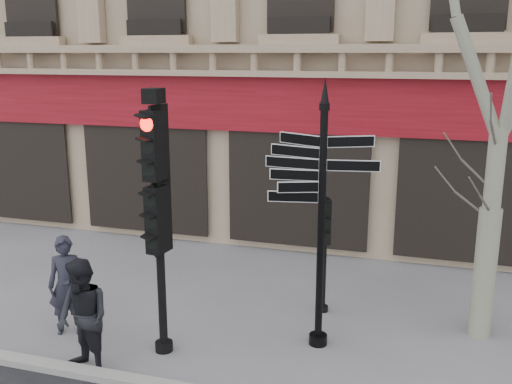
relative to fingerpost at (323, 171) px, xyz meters
The scene contains 6 objects.
ground 3.31m from the fingerpost, 156.24° to the right, with size 80.00×80.00×0.00m, color slate.
fingerpost is the anchor object (origin of this frame).
traffic_signal_main 2.57m from the fingerpost, 158.38° to the right, with size 0.50×0.39×4.25m.
traffic_signal_secondary 1.91m from the fingerpost, 96.96° to the left, with size 0.44×0.38×2.20m.
pedestrian_a 4.79m from the fingerpost, 168.87° to the right, with size 0.64×0.42×1.75m, color #22222D.
pedestrian_b 4.26m from the fingerpost, 149.47° to the right, with size 0.88×0.69×1.81m, color black.
Camera 1 is at (2.87, -8.03, 4.76)m, focal length 40.00 mm.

